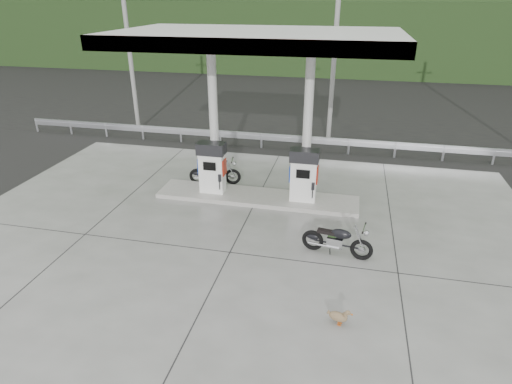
% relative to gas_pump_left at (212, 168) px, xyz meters
% --- Properties ---
extents(ground, '(160.00, 160.00, 0.00)m').
position_rel_gas_pump_left_xyz_m(ground, '(1.60, -2.50, -1.07)').
color(ground, black).
rests_on(ground, ground).
extents(forecourt_apron, '(18.00, 14.00, 0.02)m').
position_rel_gas_pump_left_xyz_m(forecourt_apron, '(1.60, -2.50, -1.06)').
color(forecourt_apron, slate).
rests_on(forecourt_apron, ground).
extents(pump_island, '(7.00, 1.40, 0.15)m').
position_rel_gas_pump_left_xyz_m(pump_island, '(1.60, 0.00, -0.98)').
color(pump_island, gray).
rests_on(pump_island, forecourt_apron).
extents(gas_pump_left, '(0.95, 0.55, 1.80)m').
position_rel_gas_pump_left_xyz_m(gas_pump_left, '(0.00, 0.00, 0.00)').
color(gas_pump_left, white).
rests_on(gas_pump_left, pump_island).
extents(gas_pump_right, '(0.95, 0.55, 1.80)m').
position_rel_gas_pump_left_xyz_m(gas_pump_right, '(3.20, 0.00, 0.00)').
color(gas_pump_right, white).
rests_on(gas_pump_right, pump_island).
extents(canopy_column_left, '(0.30, 0.30, 5.00)m').
position_rel_gas_pump_left_xyz_m(canopy_column_left, '(0.00, 0.40, 1.60)').
color(canopy_column_left, silver).
rests_on(canopy_column_left, pump_island).
extents(canopy_column_right, '(0.30, 0.30, 5.00)m').
position_rel_gas_pump_left_xyz_m(canopy_column_right, '(3.20, 0.40, 1.60)').
color(canopy_column_right, silver).
rests_on(canopy_column_right, pump_island).
extents(canopy_roof, '(8.50, 5.00, 0.40)m').
position_rel_gas_pump_left_xyz_m(canopy_roof, '(1.60, 0.00, 4.30)').
color(canopy_roof, silver).
rests_on(canopy_roof, canopy_column_left).
extents(guardrail, '(26.00, 0.16, 1.42)m').
position_rel_gas_pump_left_xyz_m(guardrail, '(1.60, 5.50, -0.36)').
color(guardrail, '#A6A8AE').
rests_on(guardrail, ground).
extents(road, '(60.00, 7.00, 0.01)m').
position_rel_gas_pump_left_xyz_m(road, '(1.60, 9.00, -1.07)').
color(road, black).
rests_on(road, ground).
extents(utility_pole_a, '(0.22, 0.22, 8.00)m').
position_rel_gas_pump_left_xyz_m(utility_pole_a, '(-6.40, 7.00, 2.93)').
color(utility_pole_a, gray).
rests_on(utility_pole_a, ground).
extents(utility_pole_b, '(0.22, 0.22, 8.00)m').
position_rel_gas_pump_left_xyz_m(utility_pole_b, '(3.60, 7.00, 2.93)').
color(utility_pole_b, gray).
rests_on(utility_pole_b, ground).
extents(tree_band, '(80.00, 6.00, 6.00)m').
position_rel_gas_pump_left_xyz_m(tree_band, '(1.60, 27.50, 1.93)').
color(tree_band, black).
rests_on(tree_band, ground).
extents(forested_hills, '(100.00, 40.00, 140.00)m').
position_rel_gas_pump_left_xyz_m(forested_hills, '(1.60, 57.50, -1.07)').
color(forested_hills, black).
rests_on(forested_hills, ground).
extents(motorcycle_left, '(1.89, 0.88, 0.86)m').
position_rel_gas_pump_left_xyz_m(motorcycle_left, '(-0.23, 0.97, -0.62)').
color(motorcycle_left, black).
rests_on(motorcycle_left, forecourt_apron).
extents(motorcycle_right, '(1.90, 0.86, 0.87)m').
position_rel_gas_pump_left_xyz_m(motorcycle_right, '(4.48, -2.95, -0.62)').
color(motorcycle_right, black).
rests_on(motorcycle_right, forecourt_apron).
extents(duck, '(0.52, 0.26, 0.36)m').
position_rel_gas_pump_left_xyz_m(duck, '(4.66, -5.71, -0.87)').
color(duck, brown).
rests_on(duck, forecourt_apron).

